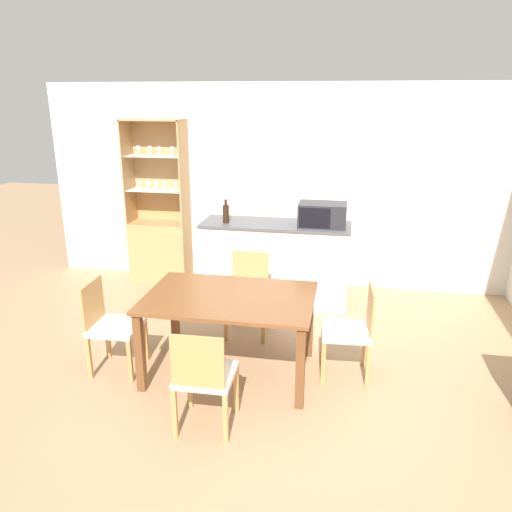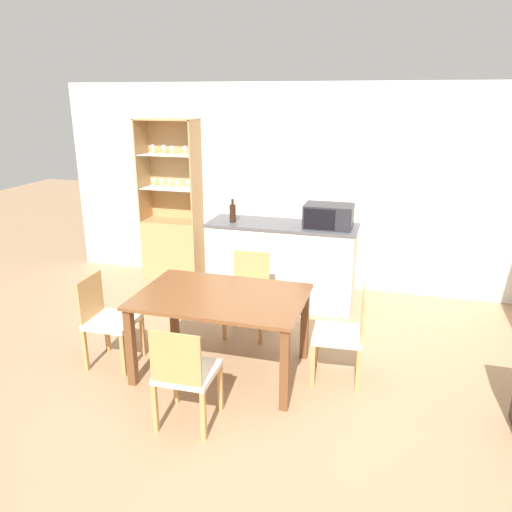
{
  "view_description": "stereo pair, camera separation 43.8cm",
  "coord_description": "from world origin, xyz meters",
  "px_view_note": "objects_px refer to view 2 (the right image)",
  "views": [
    {
      "loc": [
        0.55,
        -3.65,
        2.41
      ],
      "look_at": [
        -0.33,
        1.08,
        0.84
      ],
      "focal_mm": 35.0,
      "sensor_mm": 36.0,
      "label": 1
    },
    {
      "loc": [
        0.98,
        -3.55,
        2.41
      ],
      "look_at": [
        -0.33,
        1.08,
        0.84
      ],
      "focal_mm": 35.0,
      "sensor_mm": 36.0,
      "label": 2
    }
  ],
  "objects_px": {
    "dining_chair_head_near": "(185,373)",
    "dining_chair_head_far": "(248,293)",
    "dining_chair_side_left_near": "(108,320)",
    "display_cabinet": "(173,234)",
    "wine_bottle": "(233,213)",
    "dining_chair_side_right_far": "(343,334)",
    "microwave": "(329,216)",
    "dining_table": "(221,306)"
  },
  "relations": [
    {
      "from": "dining_chair_side_left_near",
      "to": "microwave",
      "type": "relative_size",
      "value": 1.57
    },
    {
      "from": "dining_chair_side_left_near",
      "to": "dining_chair_side_right_far",
      "type": "relative_size",
      "value": 1.0
    },
    {
      "from": "dining_table",
      "to": "microwave",
      "type": "bearing_deg",
      "value": 67.44
    },
    {
      "from": "dining_chair_side_left_near",
      "to": "wine_bottle",
      "type": "height_order",
      "value": "wine_bottle"
    },
    {
      "from": "dining_table",
      "to": "microwave",
      "type": "height_order",
      "value": "microwave"
    },
    {
      "from": "display_cabinet",
      "to": "dining_chair_head_near",
      "type": "bearing_deg",
      "value": -63.74
    },
    {
      "from": "dining_chair_side_right_far",
      "to": "microwave",
      "type": "xyz_separation_m",
      "value": [
        -0.36,
        1.51,
        0.67
      ]
    },
    {
      "from": "dining_chair_head_near",
      "to": "dining_chair_head_far",
      "type": "bearing_deg",
      "value": 89.1
    },
    {
      "from": "dining_table",
      "to": "dining_chair_side_left_near",
      "type": "distance_m",
      "value": 1.08
    },
    {
      "from": "dining_chair_side_left_near",
      "to": "dining_chair_side_right_far",
      "type": "distance_m",
      "value": 2.13
    },
    {
      "from": "display_cabinet",
      "to": "dining_chair_head_far",
      "type": "distance_m",
      "value": 2.02
    },
    {
      "from": "dining_chair_side_right_far",
      "to": "wine_bottle",
      "type": "height_order",
      "value": "wine_bottle"
    },
    {
      "from": "display_cabinet",
      "to": "wine_bottle",
      "type": "xyz_separation_m",
      "value": [
        1.06,
        -0.58,
        0.5
      ]
    },
    {
      "from": "dining_chair_head_far",
      "to": "wine_bottle",
      "type": "distance_m",
      "value": 1.11
    },
    {
      "from": "microwave",
      "to": "wine_bottle",
      "type": "xyz_separation_m",
      "value": [
        -1.11,
        -0.06,
        -0.02
      ]
    },
    {
      "from": "dining_chair_head_near",
      "to": "wine_bottle",
      "type": "bearing_deg",
      "value": 98.93
    },
    {
      "from": "dining_chair_head_near",
      "to": "wine_bottle",
      "type": "xyz_separation_m",
      "value": [
        -0.42,
        2.41,
        0.65
      ]
    },
    {
      "from": "display_cabinet",
      "to": "microwave",
      "type": "relative_size",
      "value": 3.94
    },
    {
      "from": "dining_table",
      "to": "wine_bottle",
      "type": "height_order",
      "value": "wine_bottle"
    },
    {
      "from": "dining_table",
      "to": "dining_chair_head_near",
      "type": "height_order",
      "value": "dining_chair_head_near"
    },
    {
      "from": "dining_chair_side_left_near",
      "to": "dining_chair_head_near",
      "type": "bearing_deg",
      "value": 56.03
    },
    {
      "from": "dining_chair_head_near",
      "to": "dining_chair_side_right_far",
      "type": "distance_m",
      "value": 1.43
    },
    {
      "from": "dining_chair_head_near",
      "to": "dining_chair_side_left_near",
      "type": "bearing_deg",
      "value": 146.79
    },
    {
      "from": "dining_table",
      "to": "dining_chair_side_left_near",
      "type": "relative_size",
      "value": 1.73
    },
    {
      "from": "dining_chair_side_left_near",
      "to": "dining_chair_head_far",
      "type": "xyz_separation_m",
      "value": [
        1.05,
        0.96,
        0.0
      ]
    },
    {
      "from": "microwave",
      "to": "dining_chair_head_far",
      "type": "bearing_deg",
      "value": -129.23
    },
    {
      "from": "display_cabinet",
      "to": "dining_chair_head_far",
      "type": "relative_size",
      "value": 2.51
    },
    {
      "from": "dining_table",
      "to": "dining_chair_side_left_near",
      "type": "height_order",
      "value": "dining_chair_side_left_near"
    },
    {
      "from": "dining_table",
      "to": "dining_chair_head_far",
      "type": "distance_m",
      "value": 0.84
    },
    {
      "from": "dining_chair_head_near",
      "to": "microwave",
      "type": "bearing_deg",
      "value": 73.45
    },
    {
      "from": "display_cabinet",
      "to": "dining_chair_side_right_far",
      "type": "height_order",
      "value": "display_cabinet"
    },
    {
      "from": "dining_chair_side_right_far",
      "to": "display_cabinet",
      "type": "bearing_deg",
      "value": 47.28
    },
    {
      "from": "display_cabinet",
      "to": "wine_bottle",
      "type": "relative_size",
      "value": 7.66
    },
    {
      "from": "dining_chair_head_near",
      "to": "dining_chair_side_right_far",
      "type": "relative_size",
      "value": 1.0
    },
    {
      "from": "wine_bottle",
      "to": "dining_chair_head_near",
      "type": "bearing_deg",
      "value": -80.08
    },
    {
      "from": "display_cabinet",
      "to": "microwave",
      "type": "xyz_separation_m",
      "value": [
        2.17,
        -0.53,
        0.52
      ]
    },
    {
      "from": "dining_chair_head_near",
      "to": "dining_chair_side_left_near",
      "type": "relative_size",
      "value": 1.0
    },
    {
      "from": "dining_chair_head_far",
      "to": "wine_bottle",
      "type": "bearing_deg",
      "value": -64.17
    },
    {
      "from": "dining_chair_head_near",
      "to": "wine_bottle",
      "type": "distance_m",
      "value": 2.53
    },
    {
      "from": "display_cabinet",
      "to": "dining_chair_head_far",
      "type": "height_order",
      "value": "display_cabinet"
    },
    {
      "from": "display_cabinet",
      "to": "wine_bottle",
      "type": "distance_m",
      "value": 1.31
    },
    {
      "from": "dining_table",
      "to": "wine_bottle",
      "type": "bearing_deg",
      "value": 104.74
    }
  ]
}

